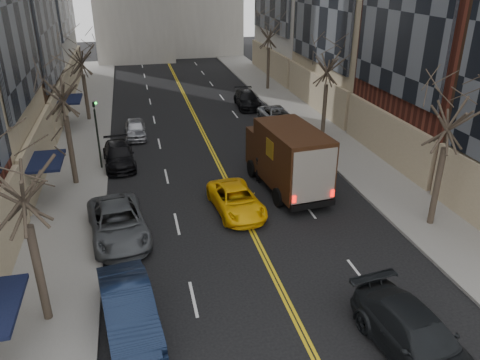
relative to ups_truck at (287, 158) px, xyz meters
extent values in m
cube|color=slate|center=(-12.14, 10.33, -1.84)|extent=(4.00, 66.00, 0.15)
cube|color=slate|center=(5.86, 10.33, -1.84)|extent=(4.00, 66.00, 0.15)
cube|color=black|center=(-13.14, 1.33, 0.48)|extent=(2.00, 3.00, 0.15)
cube|color=black|center=(-14.04, 1.33, -0.57)|extent=(0.20, 3.00, 2.50)
cube|color=black|center=(-13.14, 14.33, 0.48)|extent=(2.00, 3.00, 0.15)
cube|color=black|center=(-14.04, 14.33, -0.57)|extent=(0.20, 3.00, 2.50)
cylinder|color=#382D23|center=(-11.94, -8.67, 0.14)|extent=(0.30, 0.30, 3.83)
cylinder|color=#382D23|center=(-11.94, 3.33, 0.26)|extent=(0.30, 0.30, 4.05)
cylinder|color=#382D23|center=(-11.94, 16.33, 0.08)|extent=(0.30, 0.30, 3.69)
cylinder|color=#382D23|center=(5.66, -5.67, 0.21)|extent=(0.30, 0.30, 3.96)
cylinder|color=#382D23|center=(5.66, 8.33, 0.12)|extent=(0.30, 0.30, 3.78)
cylinder|color=#382D23|center=(5.66, 23.33, 0.30)|extent=(0.30, 0.30, 4.14)
cylinder|color=black|center=(-10.54, 5.33, 0.13)|extent=(0.12, 0.12, 3.80)
imported|color=black|center=(-10.54, 5.33, 2.48)|extent=(0.15, 0.18, 0.90)
sphere|color=#0CE526|center=(-10.39, 5.23, 2.43)|extent=(0.14, 0.14, 0.14)
cube|color=black|center=(0.00, 0.00, -1.32)|extent=(3.05, 7.16, 0.33)
cube|color=black|center=(-0.25, 2.54, -0.23)|extent=(2.72, 2.09, 2.28)
cube|color=black|center=(0.06, -0.60, 0.26)|extent=(3.11, 5.56, 3.26)
cube|color=black|center=(0.32, -3.34, -1.32)|extent=(2.51, 0.44, 0.33)
cube|color=red|center=(-0.76, -3.46, -0.83)|extent=(0.20, 0.08, 0.38)
cube|color=red|center=(1.41, -3.25, -0.83)|extent=(0.20, 0.08, 0.38)
cube|color=gold|center=(-1.27, -0.67, 0.91)|extent=(0.14, 0.98, 0.98)
cube|color=gold|center=(1.37, -0.41, 0.91)|extent=(0.14, 0.98, 0.98)
cylinder|color=black|center=(-1.50, 2.15, -1.40)|extent=(0.40, 1.07, 1.04)
cylinder|color=black|center=(1.06, 2.40, -1.40)|extent=(0.40, 1.07, 1.04)
cylinder|color=black|center=(-1.10, -1.97, -1.40)|extent=(0.40, 1.07, 1.04)
cylinder|color=black|center=(1.46, -1.72, -1.40)|extent=(0.40, 1.07, 1.04)
imported|color=black|center=(0.07, -13.24, -1.13)|extent=(2.87, 5.67, 1.58)
cube|color=black|center=(0.07, -12.46, -0.48)|extent=(0.13, 0.04, 0.09)
cube|color=blue|center=(0.07, -12.49, -0.48)|extent=(0.10, 0.01, 0.06)
imported|color=yellow|center=(-3.44, -2.05, -1.26)|extent=(2.61, 4.93, 1.32)
imported|color=black|center=(-1.33, 1.27, -1.12)|extent=(0.49, 0.65, 1.60)
imported|color=#101B33|center=(-9.03, -9.69, -1.10)|extent=(2.38, 5.13, 1.63)
imported|color=#4B4E53|center=(-9.44, -3.31, -1.15)|extent=(3.22, 5.77, 1.53)
imported|color=black|center=(-9.44, 5.86, -1.24)|extent=(2.26, 4.79, 1.35)
imported|color=#A8AAB0|center=(-8.24, 11.22, -1.26)|extent=(1.57, 3.88, 1.32)
imported|color=#53565B|center=(3.16, 7.82, -1.22)|extent=(1.86, 4.33, 1.39)
imported|color=#A9ADB1|center=(3.16, 12.01, -1.26)|extent=(2.45, 4.86, 1.32)
imported|color=black|center=(1.96, 17.41, -1.21)|extent=(2.28, 4.99, 1.41)
camera|label=1|loc=(-8.18, -23.30, 9.86)|focal=35.00mm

